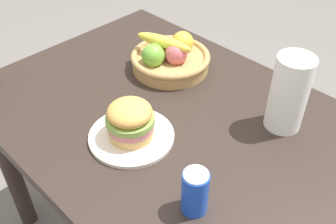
{
  "coord_description": "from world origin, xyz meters",
  "views": [
    {
      "loc": [
        0.6,
        -0.68,
        1.55
      ],
      "look_at": [
        -0.03,
        -0.05,
        0.81
      ],
      "focal_mm": 41.78,
      "sensor_mm": 36.0,
      "label": 1
    }
  ],
  "objects_px": {
    "plate": "(132,136)",
    "sandwich": "(130,120)",
    "soda_can": "(195,192)",
    "fruit_basket": "(170,57)",
    "paper_towel_roll": "(289,93)"
  },
  "relations": [
    {
      "from": "plate",
      "to": "sandwich",
      "type": "height_order",
      "value": "sandwich"
    },
    {
      "from": "soda_can",
      "to": "paper_towel_roll",
      "type": "relative_size",
      "value": 0.53
    },
    {
      "from": "plate",
      "to": "sandwich",
      "type": "bearing_deg",
      "value": 0.0
    },
    {
      "from": "sandwich",
      "to": "soda_can",
      "type": "height_order",
      "value": "sandwich"
    },
    {
      "from": "sandwich",
      "to": "fruit_basket",
      "type": "distance_m",
      "value": 0.39
    },
    {
      "from": "plate",
      "to": "soda_can",
      "type": "xyz_separation_m",
      "value": [
        0.3,
        -0.06,
        0.06
      ]
    },
    {
      "from": "paper_towel_roll",
      "to": "sandwich",
      "type": "bearing_deg",
      "value": -127.65
    },
    {
      "from": "fruit_basket",
      "to": "plate",
      "type": "bearing_deg",
      "value": -62.1
    },
    {
      "from": "soda_can",
      "to": "fruit_basket",
      "type": "relative_size",
      "value": 0.43
    },
    {
      "from": "sandwich",
      "to": "soda_can",
      "type": "bearing_deg",
      "value": -10.69
    },
    {
      "from": "sandwich",
      "to": "fruit_basket",
      "type": "relative_size",
      "value": 0.49
    },
    {
      "from": "fruit_basket",
      "to": "paper_towel_roll",
      "type": "distance_m",
      "value": 0.47
    },
    {
      "from": "fruit_basket",
      "to": "soda_can",
      "type": "bearing_deg",
      "value": -39.8
    },
    {
      "from": "sandwich",
      "to": "soda_can",
      "type": "distance_m",
      "value": 0.31
    },
    {
      "from": "plate",
      "to": "soda_can",
      "type": "distance_m",
      "value": 0.31
    }
  ]
}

